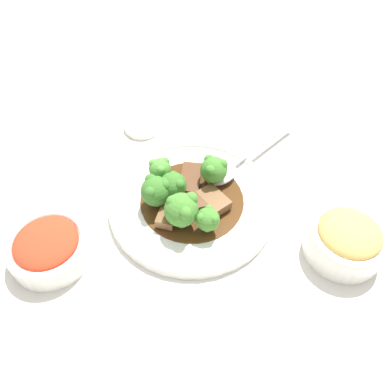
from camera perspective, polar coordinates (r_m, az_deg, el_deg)
name	(u,v)px	position (r m, az deg, el deg)	size (l,w,h in m)	color
ground_plane	(192,205)	(0.61, 0.00, -2.04)	(4.00, 4.00, 0.00)	silver
main_plate	(192,201)	(0.61, 0.00, -1.46)	(0.27, 0.27, 0.02)	white
beef_strip_0	(214,198)	(0.59, 3.38, -0.98)	(0.06, 0.06, 0.02)	brown
beef_strip_1	(168,213)	(0.57, -3.62, -3.18)	(0.03, 0.05, 0.02)	brown
beef_strip_2	(191,179)	(0.62, -0.22, 2.05)	(0.04, 0.07, 0.01)	#56331E
beef_strip_3	(194,203)	(0.58, 0.23, -1.67)	(0.07, 0.07, 0.02)	#56331E
broccoli_floret_0	(183,210)	(0.54, -1.33, -2.74)	(0.05, 0.05, 0.06)	#7FA84C
broccoli_floret_1	(208,219)	(0.54, 2.40, -4.13)	(0.04, 0.04, 0.04)	#7FA84C
broccoli_floret_2	(156,191)	(0.57, -5.52, 0.20)	(0.05, 0.05, 0.05)	#7FA84C
broccoli_floret_3	(160,169)	(0.60, -4.89, 3.52)	(0.04, 0.04, 0.05)	#8EB756
broccoli_floret_4	(173,185)	(0.58, -2.93, 1.05)	(0.04, 0.04, 0.05)	#8EB756
broccoli_floret_5	(214,170)	(0.59, 3.33, 3.44)	(0.04, 0.04, 0.05)	#8EB756
serving_spoon	(230,167)	(0.64, 5.75, 3.74)	(0.13, 0.22, 0.01)	#B7B7BC
side_bowl_kimchi	(49,247)	(0.58, -21.02, -7.81)	(0.12, 0.12, 0.05)	white
side_bowl_appetizer	(346,239)	(0.58, 22.47, -6.69)	(0.11, 0.11, 0.06)	white
sauce_dish	(142,126)	(0.75, -7.56, 10.00)	(0.07, 0.07, 0.01)	white
paper_napkin	(223,123)	(0.76, 4.77, 10.38)	(0.15, 0.11, 0.01)	white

